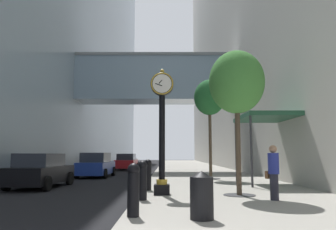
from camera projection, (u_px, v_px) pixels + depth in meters
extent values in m
plane|color=black|center=(157.00, 171.00, 30.48)|extent=(110.00, 110.00, 0.00)
cube|color=#9E998E|center=(192.00, 169.00, 33.46)|extent=(7.02, 80.00, 0.14)
cube|color=#849EB2|center=(158.00, 81.00, 28.85)|extent=(14.38, 3.20, 3.73)
cube|color=gray|center=(158.00, 59.00, 29.09)|extent=(14.38, 3.40, 0.24)
cube|color=black|center=(162.00, 189.00, 11.54)|extent=(0.55, 0.55, 0.35)
cylinder|color=gold|center=(162.00, 182.00, 11.58)|extent=(0.38, 0.39, 0.18)
cylinder|color=black|center=(162.00, 137.00, 11.76)|extent=(0.22, 0.22, 3.01)
cylinder|color=black|center=(162.00, 84.00, 11.99)|extent=(0.84, 0.28, 0.84)
torus|color=gold|center=(162.00, 83.00, 11.84)|extent=(0.82, 0.05, 0.82)
cylinder|color=white|center=(162.00, 83.00, 11.84)|extent=(0.69, 0.01, 0.69)
cylinder|color=white|center=(162.00, 85.00, 12.14)|extent=(0.69, 0.01, 0.69)
sphere|color=gold|center=(162.00, 71.00, 12.05)|extent=(0.16, 0.16, 0.16)
cube|color=black|center=(161.00, 82.00, 11.84)|extent=(0.14, 0.01, 0.14)
cube|color=black|center=(159.00, 85.00, 11.83)|extent=(0.26, 0.01, 0.11)
cylinder|color=black|center=(134.00, 195.00, 7.51)|extent=(0.28, 0.28, 0.99)
sphere|color=black|center=(134.00, 169.00, 7.58)|extent=(0.29, 0.29, 0.29)
cylinder|color=black|center=(143.00, 184.00, 10.21)|extent=(0.28, 0.28, 0.99)
sphere|color=black|center=(143.00, 165.00, 10.28)|extent=(0.29, 0.29, 0.29)
cylinder|color=black|center=(148.00, 178.00, 12.91)|extent=(0.28, 0.28, 0.99)
sphere|color=black|center=(148.00, 163.00, 12.98)|extent=(0.29, 0.29, 0.29)
cylinder|color=#333335|center=(240.00, 195.00, 11.30)|extent=(1.10, 1.10, 0.02)
cylinder|color=#4C3D2D|center=(239.00, 148.00, 11.49)|extent=(0.18, 0.18, 3.26)
ellipsoid|color=#428438|center=(237.00, 82.00, 11.78)|extent=(1.98, 1.98, 2.28)
cylinder|color=#333335|center=(211.00, 179.00, 18.86)|extent=(1.10, 1.10, 0.02)
cylinder|color=#4C3D2D|center=(211.00, 143.00, 19.10)|extent=(0.18, 0.18, 4.08)
ellipsoid|color=#23602D|center=(210.00, 97.00, 19.43)|extent=(1.84, 1.84, 2.12)
cylinder|color=black|center=(202.00, 198.00, 7.19)|extent=(0.52, 0.52, 0.92)
cone|color=black|center=(202.00, 175.00, 7.25)|extent=(0.53, 0.53, 0.16)
cylinder|color=#23232D|center=(275.00, 187.00, 10.15)|extent=(0.35, 0.35, 0.80)
cylinder|color=navy|center=(274.00, 163.00, 10.23)|extent=(0.46, 0.46, 0.65)
sphere|color=#9E7556|center=(273.00, 149.00, 10.29)|extent=(0.25, 0.25, 0.25)
cube|color=brown|center=(269.00, 175.00, 10.38)|extent=(0.23, 0.20, 0.24)
cube|color=#235138|center=(265.00, 117.00, 15.96)|extent=(2.40, 3.60, 0.20)
cylinder|color=#333338|center=(252.00, 150.00, 14.18)|extent=(0.10, 0.10, 3.20)
cylinder|color=#333338|center=(236.00, 151.00, 17.36)|extent=(0.10, 0.10, 3.20)
cube|color=navy|center=(97.00, 168.00, 22.19)|extent=(1.85, 4.36, 0.79)
cube|color=#282D38|center=(96.00, 158.00, 22.06)|extent=(1.60, 2.45, 0.65)
cylinder|color=black|center=(89.00, 171.00, 23.63)|extent=(0.23, 0.64, 0.64)
cylinder|color=black|center=(114.00, 171.00, 23.60)|extent=(0.23, 0.64, 0.64)
cylinder|color=black|center=(77.00, 174.00, 20.71)|extent=(0.23, 0.64, 0.64)
cylinder|color=black|center=(105.00, 174.00, 20.68)|extent=(0.23, 0.64, 0.64)
cube|color=black|center=(42.00, 175.00, 15.29)|extent=(1.90, 4.30, 0.76)
cube|color=#282D38|center=(40.00, 160.00, 15.16)|extent=(1.62, 2.43, 0.62)
cylinder|color=black|center=(36.00, 178.00, 16.72)|extent=(0.24, 0.65, 0.64)
cylinder|color=black|center=(70.00, 178.00, 16.66)|extent=(0.24, 0.65, 0.64)
cylinder|color=black|center=(7.00, 183.00, 13.86)|extent=(0.24, 0.65, 0.64)
cylinder|color=black|center=(47.00, 184.00, 13.80)|extent=(0.24, 0.65, 0.64)
cube|color=#AD191E|center=(127.00, 164.00, 32.23)|extent=(1.82, 4.50, 0.76)
cube|color=#282D38|center=(127.00, 157.00, 32.08)|extent=(1.60, 2.52, 0.62)
cylinder|color=black|center=(120.00, 166.00, 33.72)|extent=(0.22, 0.64, 0.64)
cylinder|color=black|center=(138.00, 166.00, 33.71)|extent=(0.22, 0.64, 0.64)
cylinder|color=black|center=(115.00, 167.00, 30.68)|extent=(0.22, 0.64, 0.64)
cylinder|color=black|center=(134.00, 167.00, 30.68)|extent=(0.22, 0.64, 0.64)
cube|color=silver|center=(129.00, 161.00, 41.90)|extent=(1.88, 4.62, 0.76)
cube|color=#282D38|center=(129.00, 156.00, 41.76)|extent=(1.61, 2.60, 0.63)
cylinder|color=black|center=(124.00, 163.00, 43.39)|extent=(0.24, 0.65, 0.64)
cylinder|color=black|center=(137.00, 163.00, 43.43)|extent=(0.24, 0.65, 0.64)
cylinder|color=black|center=(121.00, 164.00, 40.30)|extent=(0.24, 0.65, 0.64)
cylinder|color=black|center=(135.00, 164.00, 40.35)|extent=(0.24, 0.65, 0.64)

